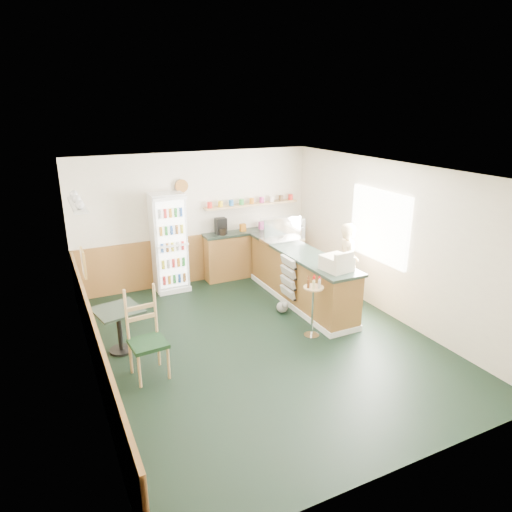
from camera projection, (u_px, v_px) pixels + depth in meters
ground at (261, 342)px, 7.25m from camera, size 6.00×6.00×0.00m
room_envelope at (229, 240)px, 7.29m from camera, size 5.04×6.02×2.72m
service_counter at (300, 279)px, 8.57m from camera, size 0.68×3.01×1.01m
back_counter at (253, 250)px, 9.95m from camera, size 2.24×0.42×1.69m
drinks_fridge at (169, 243)px, 8.99m from camera, size 0.65×0.54×1.97m
display_case at (282, 230)px, 8.94m from camera, size 0.81×0.42×0.46m
cash_register at (337, 263)px, 7.42m from camera, size 0.46×0.48×0.24m
shopkeeper at (348, 265)px, 8.33m from camera, size 0.53×0.62×1.58m
condiment_stand at (313, 299)px, 7.23m from camera, size 0.32×0.32×1.00m
newspaper_rack at (288, 278)px, 8.24m from camera, size 0.10×0.48×0.76m
cafe_table at (119, 322)px, 6.82m from camera, size 0.76×0.76×0.70m
cafe_chair at (145, 330)px, 6.23m from camera, size 0.51×0.51×1.26m
dog_doorstop at (283, 307)px, 8.21m from camera, size 0.21×0.27×0.25m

